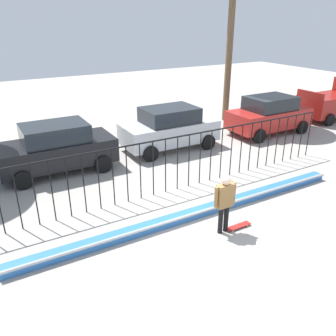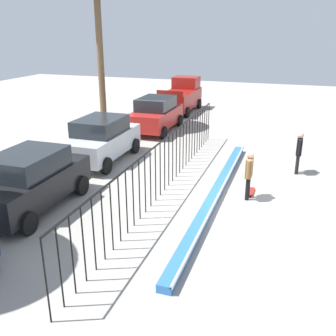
% 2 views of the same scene
% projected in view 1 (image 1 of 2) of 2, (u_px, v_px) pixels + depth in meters
% --- Properties ---
extents(ground_plane, '(60.00, 60.00, 0.00)m').
position_uv_depth(ground_plane, '(218.00, 234.00, 9.78)').
color(ground_plane, '#9E9991').
extents(bowl_coping_ledge, '(11.00, 0.40, 0.27)m').
position_uv_depth(bowl_coping_ledge, '(196.00, 213.00, 10.60)').
color(bowl_coping_ledge, '#2D6BB7').
rests_on(bowl_coping_ledge, ground).
extents(perimeter_fence, '(14.04, 0.04, 1.94)m').
position_uv_depth(perimeter_fence, '(166.00, 160.00, 11.68)').
color(perimeter_fence, black).
rests_on(perimeter_fence, ground).
extents(skateboarder, '(0.70, 0.26, 1.73)m').
position_uv_depth(skateboarder, '(225.00, 199.00, 9.49)').
color(skateboarder, black).
rests_on(skateboarder, ground).
extents(skateboard, '(0.80, 0.20, 0.07)m').
position_uv_depth(skateboard, '(238.00, 226.00, 10.05)').
color(skateboard, '#A51E19').
rests_on(skateboard, ground).
extents(parked_car_black, '(4.30, 2.12, 1.90)m').
position_uv_depth(parked_car_black, '(57.00, 148.00, 13.38)').
color(parked_car_black, black).
rests_on(parked_car_black, ground).
extents(parked_car_silver, '(4.30, 2.12, 1.90)m').
position_uv_depth(parked_car_silver, '(169.00, 128.00, 15.76)').
color(parked_car_silver, '#B7BABF').
rests_on(parked_car_silver, ground).
extents(parked_car_red, '(4.30, 2.12, 1.90)m').
position_uv_depth(parked_car_red, '(269.00, 115.00, 17.90)').
color(parked_car_red, '#B2231E').
rests_on(parked_car_red, ground).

